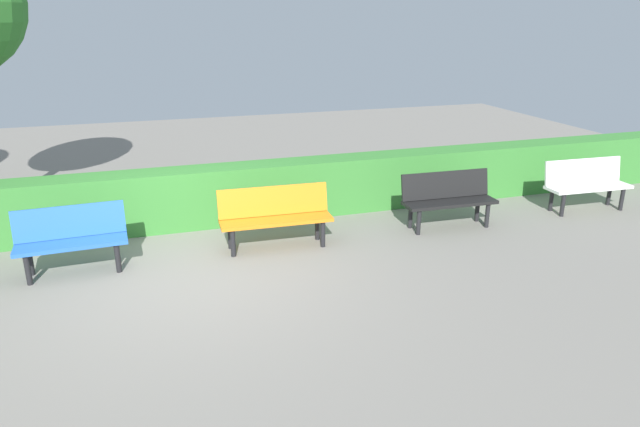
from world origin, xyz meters
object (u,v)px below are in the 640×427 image
(bench_black, at_px, (448,197))
(bench_blue, at_px, (71,237))
(bench_orange, at_px, (275,214))
(bench_white, at_px, (586,182))

(bench_black, xyz_separation_m, bench_blue, (5.47, 0.02, -0.00))
(bench_black, height_order, bench_orange, same)
(bench_blue, bearing_deg, bench_black, 177.60)
(bench_white, height_order, bench_orange, same)
(bench_white, distance_m, bench_orange, 5.43)
(bench_orange, bearing_deg, bench_blue, 3.38)
(bench_orange, bearing_deg, bench_white, -177.93)
(bench_black, distance_m, bench_orange, 2.77)
(bench_black, bearing_deg, bench_blue, 2.38)
(bench_orange, xyz_separation_m, bench_blue, (2.70, 0.06, -0.01))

